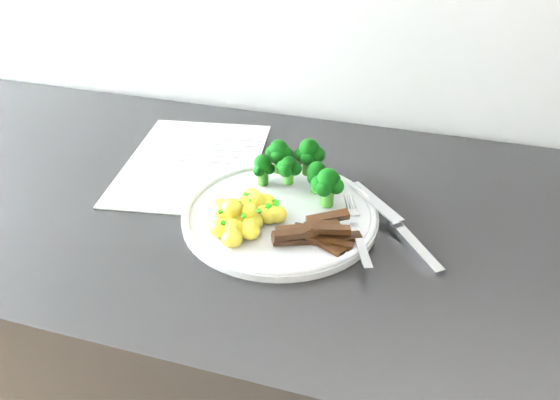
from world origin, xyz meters
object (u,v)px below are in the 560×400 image
(fork, at_px, (358,233))
(beef_strips, at_px, (317,233))
(plate, at_px, (280,214))
(broccoli, at_px, (301,166))
(recipe_paper, at_px, (193,162))
(knife, at_px, (403,234))
(potatoes, at_px, (243,215))

(fork, bearing_deg, beef_strips, -159.88)
(plate, relative_size, broccoli, 1.94)
(plate, bearing_deg, broccoli, 81.46)
(recipe_paper, bearing_deg, knife, -17.27)
(recipe_paper, relative_size, knife, 1.87)
(knife, bearing_deg, fork, -152.56)
(broccoli, relative_size, knife, 0.79)
(plate, xyz_separation_m, beef_strips, (0.06, -0.05, 0.01))
(fork, relative_size, knife, 0.89)
(potatoes, bearing_deg, plate, 45.81)
(recipe_paper, xyz_separation_m, potatoes, (0.14, -0.15, 0.02))
(knife, bearing_deg, recipe_paper, 162.73)
(broccoli, distance_m, beef_strips, 0.13)
(fork, bearing_deg, recipe_paper, 154.91)
(broccoli, xyz_separation_m, beef_strips, (0.05, -0.12, -0.03))
(broccoli, xyz_separation_m, knife, (0.16, -0.07, -0.04))
(recipe_paper, xyz_separation_m, beef_strips, (0.24, -0.15, 0.02))
(potatoes, relative_size, beef_strips, 1.14)
(broccoli, xyz_separation_m, fork, (0.10, -0.10, -0.03))
(broccoli, relative_size, fork, 0.89)
(potatoes, bearing_deg, fork, 4.60)
(beef_strips, distance_m, fork, 0.05)
(plate, distance_m, knife, 0.17)
(plate, relative_size, fork, 1.73)
(recipe_paper, relative_size, plate, 1.22)
(potatoes, xyz_separation_m, knife, (0.21, 0.04, -0.01))
(plate, relative_size, potatoes, 2.12)
(potatoes, distance_m, knife, 0.21)
(knife, bearing_deg, plate, -179.67)
(beef_strips, bearing_deg, broccoli, 114.32)
(plate, distance_m, beef_strips, 0.08)
(recipe_paper, relative_size, potatoes, 2.58)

